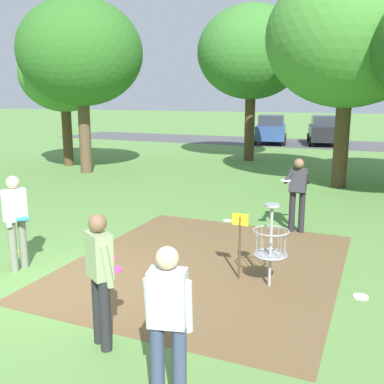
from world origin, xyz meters
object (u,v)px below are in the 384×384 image
(frisbee_near_basket, at_px, (110,259))
(tree_near_right, at_px, (349,37))
(player_throwing, at_px, (168,320))
(player_waiting_right, at_px, (100,273))
(frisbee_by_tee, at_px, (361,297))
(parked_car_leftmost, at_px, (271,129))
(frisbee_mid_grass, at_px, (227,220))
(tree_mid_right, at_px, (81,53))
(tree_far_right, at_px, (252,53))
(frisbee_far_left, at_px, (14,252))
(parked_car_center_left, at_px, (324,130))
(player_foreground_watching, at_px, (16,217))
(tree_far_left, at_px, (64,75))
(player_waiting_left, at_px, (298,190))
(disc_golf_basket, at_px, (267,242))

(frisbee_near_basket, bearing_deg, tree_near_right, 69.53)
(player_throwing, relative_size, player_waiting_right, 1.00)
(player_waiting_right, xyz_separation_m, frisbee_by_tee, (2.90, 2.72, -0.96))
(parked_car_leftmost, bearing_deg, frisbee_mid_grass, -79.87)
(tree_mid_right, distance_m, tree_far_right, 7.90)
(tree_mid_right, relative_size, parked_car_leftmost, 1.51)
(frisbee_near_basket, bearing_deg, player_waiting_right, -58.02)
(tree_far_right, bearing_deg, frisbee_mid_grass, -76.77)
(frisbee_far_left, relative_size, parked_car_center_left, 0.05)
(player_foreground_watching, relative_size, frisbee_near_basket, 6.66)
(player_throwing, distance_m, frisbee_near_basket, 4.48)
(parked_car_center_left, bearing_deg, player_foreground_watching, -95.67)
(tree_near_right, bearing_deg, frisbee_near_basket, -110.47)
(player_throwing, relative_size, tree_far_left, 0.31)
(frisbee_by_tee, xyz_separation_m, frisbee_far_left, (-6.48, -0.58, 0.00))
(frisbee_mid_grass, height_order, parked_car_center_left, parked_car_center_left)
(frisbee_mid_grass, height_order, parked_car_leftmost, parked_car_leftmost)
(frisbee_by_tee, relative_size, parked_car_center_left, 0.05)
(frisbee_far_left, bearing_deg, tree_near_right, 60.55)
(player_throwing, relative_size, frisbee_far_left, 8.35)
(frisbee_mid_grass, relative_size, parked_car_center_left, 0.05)
(frisbee_by_tee, xyz_separation_m, frisbee_mid_grass, (-3.30, 3.30, 0.00))
(player_waiting_right, xyz_separation_m, parked_car_center_left, (-0.45, 25.45, -0.05))
(tree_far_left, bearing_deg, frisbee_by_tee, -35.53)
(player_waiting_left, height_order, parked_car_leftmost, parked_car_leftmost)
(disc_golf_basket, relative_size, parked_car_leftmost, 0.31)
(tree_far_left, height_order, parked_car_leftmost, tree_far_left)
(player_throwing, height_order, player_waiting_left, same)
(tree_mid_right, bearing_deg, player_throwing, -50.63)
(tree_mid_right, height_order, parked_car_center_left, tree_mid_right)
(disc_golf_basket, relative_size, frisbee_far_left, 6.79)
(player_waiting_right, xyz_separation_m, tree_far_left, (-9.91, 11.87, 2.99))
(frisbee_mid_grass, distance_m, parked_car_center_left, 19.46)
(tree_far_right, bearing_deg, tree_mid_right, -130.45)
(player_foreground_watching, bearing_deg, player_throwing, -28.67)
(player_throwing, relative_size, tree_far_right, 0.24)
(player_waiting_left, height_order, parked_car_center_left, parked_car_center_left)
(disc_golf_basket, height_order, player_waiting_left, player_waiting_left)
(player_foreground_watching, height_order, frisbee_far_left, player_foreground_watching)
(player_foreground_watching, distance_m, tree_near_right, 11.72)
(disc_golf_basket, height_order, parked_car_center_left, parked_car_center_left)
(frisbee_by_tee, bearing_deg, tree_mid_right, 144.21)
(parked_car_leftmost, bearing_deg, tree_far_right, -83.90)
(player_waiting_right, xyz_separation_m, tree_mid_right, (-8.00, 10.59, 3.72))
(tree_mid_right, bearing_deg, disc_golf_basket, -40.27)
(tree_mid_right, bearing_deg, parked_car_leftmost, 73.55)
(disc_golf_basket, xyz_separation_m, tree_far_right, (-4.31, 13.99, 4.26))
(player_throwing, distance_m, frisbee_far_left, 5.70)
(frisbee_near_basket, relative_size, tree_mid_right, 0.04)
(player_waiting_right, bearing_deg, player_foreground_watching, 151.60)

